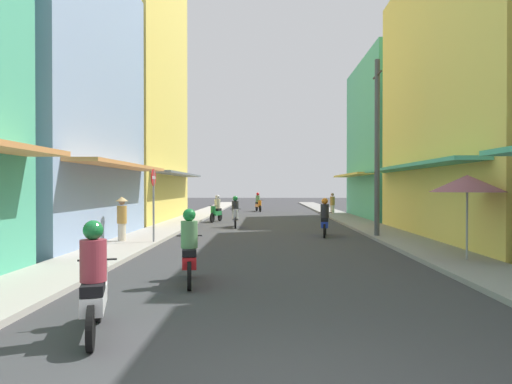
{
  "coord_description": "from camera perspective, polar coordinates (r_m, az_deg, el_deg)",
  "views": [
    {
      "loc": [
        -0.18,
        -3.94,
        2.01
      ],
      "look_at": [
        -0.73,
        21.12,
        1.75
      ],
      "focal_mm": 31.64,
      "sensor_mm": 36.0,
      "label": 1
    }
  ],
  "objects": [
    {
      "name": "motorbike_white",
      "position": [
        6.59,
        -19.75,
        -10.89
      ],
      "size": [
        0.71,
        1.76,
        1.58
      ],
      "color": "black",
      "rests_on": "ground"
    },
    {
      "name": "motorbike_red",
      "position": [
        9.55,
        -8.43,
        -7.29
      ],
      "size": [
        0.59,
        1.8,
        1.58
      ],
      "color": "black",
      "rests_on": "ground"
    },
    {
      "name": "ground_plane",
      "position": [
        26.88,
        1.65,
        -3.69
      ],
      "size": [
        118.19,
        118.19,
        0.0
      ],
      "primitive_type": "plane",
      "color": "#38383A"
    },
    {
      "name": "street_sign_no_entry",
      "position": [
        16.05,
        -12.83,
        -0.47
      ],
      "size": [
        0.07,
        0.6,
        2.65
      ],
      "color": "gray",
      "rests_on": "ground"
    },
    {
      "name": "building_right_mid",
      "position": [
        19.99,
        28.65,
        10.74
      ],
      "size": [
        7.05,
        12.04,
        11.12
      ],
      "color": "#EFD159",
      "rests_on": "ground"
    },
    {
      "name": "sidewalk_left",
      "position": [
        27.29,
        -8.72,
        -3.51
      ],
      "size": [
        1.93,
        61.72,
        0.12
      ],
      "primitive_type": "cube",
      "color": "#ADA89E",
      "rests_on": "ground"
    },
    {
      "name": "sidewalk_right",
      "position": [
        27.35,
        11.98,
        -3.51
      ],
      "size": [
        1.93,
        61.72,
        0.12
      ],
      "primitive_type": "cube",
      "color": "gray",
      "rests_on": "ground"
    },
    {
      "name": "motorbike_silver",
      "position": [
        22.63,
        -2.64,
        -2.72
      ],
      "size": [
        0.55,
        1.81,
        1.58
      ],
      "color": "black",
      "rests_on": "ground"
    },
    {
      "name": "motorbike_blue",
      "position": [
        18.7,
        8.7,
        -3.42
      ],
      "size": [
        0.58,
        1.8,
        1.58
      ],
      "color": "black",
      "rests_on": "ground"
    },
    {
      "name": "pedestrian_foreground",
      "position": [
        32.72,
        9.64,
        -1.53
      ],
      "size": [
        0.34,
        0.34,
        1.6
      ],
      "color": "beige",
      "rests_on": "ground"
    },
    {
      "name": "motorbike_orange",
      "position": [
        37.49,
        0.29,
        -1.4
      ],
      "size": [
        0.66,
        1.77,
        1.58
      ],
      "color": "black",
      "rests_on": "ground"
    },
    {
      "name": "utility_pole",
      "position": [
        18.37,
        15.06,
        5.49
      ],
      "size": [
        0.2,
        1.2,
        7.02
      ],
      "color": "#4C4C4F",
      "rests_on": "ground"
    },
    {
      "name": "building_right_far",
      "position": [
        30.59,
        18.55,
        6.23
      ],
      "size": [
        7.05,
        9.55,
        10.07
      ],
      "color": "#4CB28C",
      "rests_on": "ground"
    },
    {
      "name": "pedestrian_midway",
      "position": [
        16.6,
        -16.6,
        -3.1
      ],
      "size": [
        0.44,
        0.44,
        1.68
      ],
      "color": "beige",
      "rests_on": "ground"
    },
    {
      "name": "motorbike_green",
      "position": [
        26.35,
        -5.03,
        -2.25
      ],
      "size": [
        0.67,
        1.77,
        1.58
      ],
      "color": "black",
      "rests_on": "ground"
    },
    {
      "name": "building_left_far",
      "position": [
        28.89,
        -16.67,
        12.64
      ],
      "size": [
        7.05,
        11.22,
        16.12
      ],
      "color": "#EFD159",
      "rests_on": "ground"
    },
    {
      "name": "vendor_umbrella",
      "position": [
        13.01,
        25.14,
        0.97
      ],
      "size": [
        1.9,
        1.9,
        2.34
      ],
      "color": "#99999E",
      "rests_on": "ground"
    },
    {
      "name": "building_left_mid",
      "position": [
        18.81,
        -26.71,
        10.49
      ],
      "size": [
        7.05,
        8.97,
        10.54
      ],
      "color": "#8CA5CC",
      "rests_on": "ground"
    }
  ]
}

